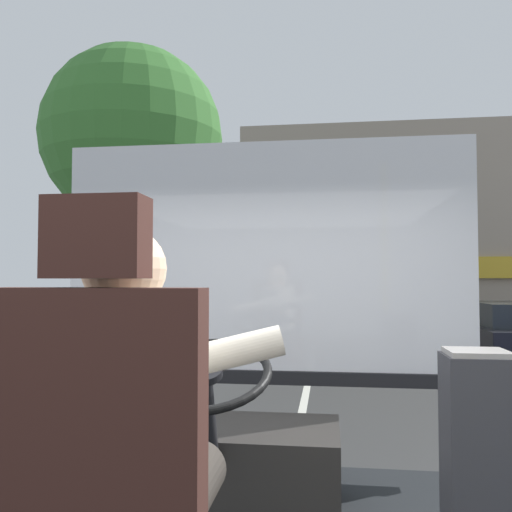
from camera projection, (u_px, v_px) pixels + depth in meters
ground at (309, 380)px, 10.30m from camera, size 18.00×44.00×0.06m
bus_driver at (131, 430)px, 1.37m from camera, size 0.78×0.57×0.81m
steering_console at (223, 463)px, 2.55m from camera, size 1.10×0.98×0.84m
fare_box at (479, 463)px, 2.00m from camera, size 0.24×0.23×0.84m
windshield_panel at (264, 288)px, 3.27m from camera, size 2.50×0.08×1.48m
street_tree at (133, 139)px, 9.62m from camera, size 3.21×3.21×6.06m
shop_building at (455, 238)px, 17.23m from camera, size 13.29×4.56×6.48m
parked_car_green at (460, 316)px, 17.64m from camera, size 1.87×4.09×1.32m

